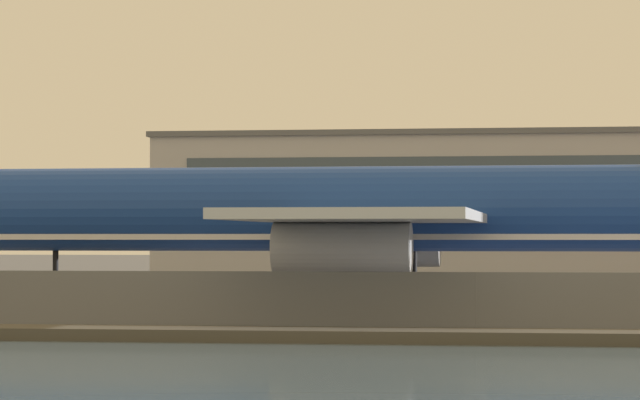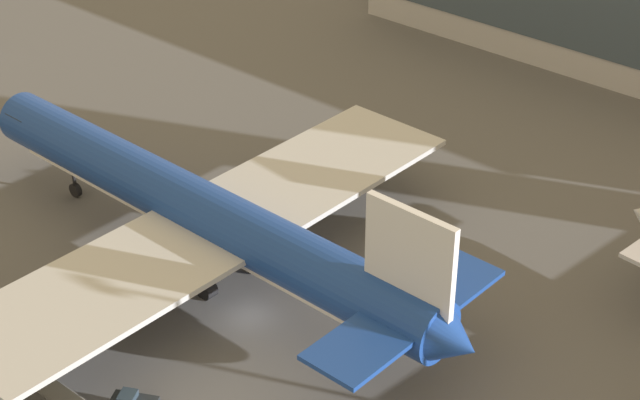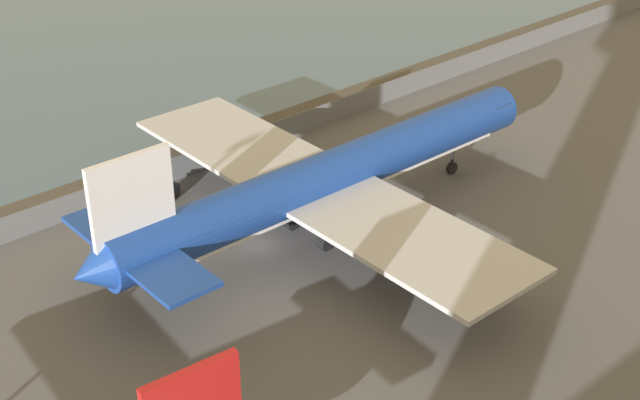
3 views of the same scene
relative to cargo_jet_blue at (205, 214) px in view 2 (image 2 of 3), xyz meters
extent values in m
plane|color=#565659|center=(6.70, -2.15, -5.52)|extent=(500.00, 500.00, 0.00)
cylinder|color=#193D93|center=(-0.88, 0.01, 0.21)|extent=(48.10, 5.35, 4.67)
cone|color=#193D93|center=(-26.18, 0.37, 0.21)|extent=(3.10, 4.48, 4.44)
cone|color=#193D93|center=(24.43, -0.35, 0.21)|extent=(3.10, 4.25, 4.21)
cube|color=#232D3D|center=(-22.97, 0.33, 0.79)|extent=(2.63, 4.01, 1.40)
cube|color=silver|center=(-0.88, 0.01, -1.08)|extent=(40.88, 4.32, 0.84)
cube|color=#B7BABF|center=(1.36, -11.55, -0.38)|extent=(10.89, 23.21, 0.47)
cube|color=#B7BABF|center=(1.69, 11.51, -0.38)|extent=(10.89, 23.21, 0.47)
cylinder|color=#B7BABF|center=(-0.05, -9.68, -1.90)|extent=(6.76, 2.67, 2.57)
cylinder|color=#B7BABF|center=(0.22, 9.68, -1.90)|extent=(6.76, 2.67, 2.57)
cube|color=silver|center=(20.26, -0.29, 4.88)|extent=(7.21, 0.66, 7.94)
cube|color=#193D93|center=(20.20, -4.51, 0.56)|extent=(4.92, 8.52, 0.37)
cube|color=#193D93|center=(20.32, 3.94, 0.56)|extent=(4.92, 8.52, 0.37)
cylinder|color=black|center=(-17.69, 0.25, -3.50)|extent=(0.33, 0.33, 2.73)
cylinder|color=black|center=(-17.69, 0.25, -4.86)|extent=(1.32, 0.53, 1.31)
cylinder|color=black|center=(2.45, -2.49, -3.50)|extent=(0.37, 0.37, 2.73)
cylinder|color=black|center=(2.45, -2.49, -4.86)|extent=(1.52, 1.07, 1.50)
cylinder|color=black|center=(2.52, 2.42, -3.50)|extent=(0.37, 0.37, 2.73)
cylinder|color=black|center=(2.52, 2.42, -4.86)|extent=(1.52, 1.07, 1.50)
cube|color=#283847|center=(8.15, -15.33, -3.97)|extent=(1.59, 1.65, 0.50)
camera|label=1|loc=(8.92, -82.84, -1.30)|focal=85.00mm
camera|label=2|loc=(53.96, -48.04, 45.40)|focal=60.00mm
camera|label=3|loc=(49.32, 54.23, 38.67)|focal=50.00mm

